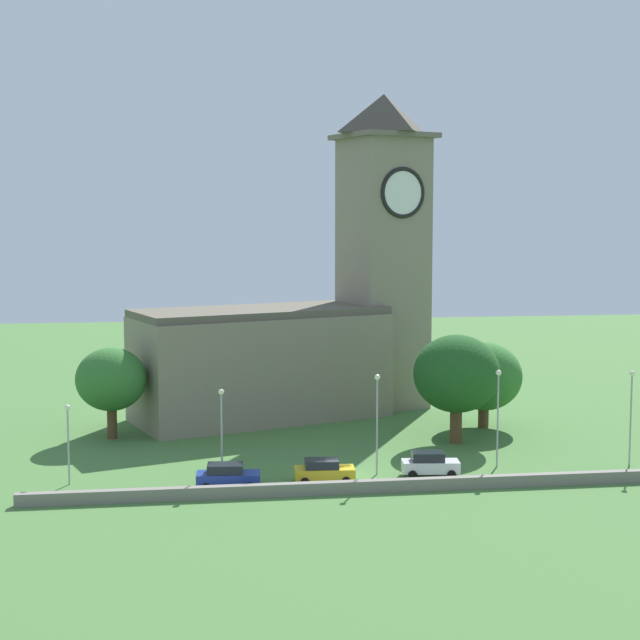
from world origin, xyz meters
TOP-DOWN VIEW (x-y plane):
  - ground_plane at (0.00, 15.00)m, footprint 200.00×200.00m
  - church at (0.67, 24.44)m, footprint 31.53×18.94m
  - quay_barrier at (0.00, -4.41)m, footprint 46.93×0.70m
  - car_blue at (-8.89, -1.87)m, footprint 4.73×2.52m
  - car_yellow at (-1.74, -1.22)m, footprint 4.55×2.48m
  - car_white at (6.47, -0.76)m, footprint 4.48×2.48m
  - streetlamp_west_end at (-20.39, 0.70)m, footprint 0.44×0.44m
  - streetlamp_west_mid at (-9.19, 0.50)m, footprint 0.44×0.44m
  - streetlamp_central at (2.58, 0.30)m, footprint 0.44×0.44m
  - streetlamp_east_mid at (12.45, 1.33)m, footprint 0.44×0.44m
  - streetlamp_east_end at (22.99, 0.29)m, footprint 0.44×0.44m
  - tree_riverside_west at (-18.32, 15.64)m, footprint 6.24×6.24m
  - tree_riverside_east at (15.80, 15.52)m, footprint 7.06×7.06m
  - tree_by_tower at (11.50, 9.75)m, footprint 7.51×7.51m

SIDE VIEW (x-z plane):
  - ground_plane at x=0.00m, z-range 0.00..0.00m
  - quay_barrier at x=0.00m, z-range 0.00..0.88m
  - car_yellow at x=-1.74m, z-range 0.01..1.72m
  - car_blue at x=-8.89m, z-range 0.01..1.81m
  - car_white at x=6.47m, z-range 0.01..1.90m
  - streetlamp_west_end at x=-20.39m, z-range 1.09..7.07m
  - streetlamp_west_mid at x=-9.19m, z-range 1.17..8.05m
  - tree_riverside_east at x=15.80m, z-range 0.81..8.83m
  - streetlamp_east_end at x=22.99m, z-range 1.21..8.80m
  - streetlamp_east_mid at x=12.45m, z-range 1.22..8.93m
  - streetlamp_central at x=2.58m, z-range 1.23..8.98m
  - tree_riverside_west at x=-18.32m, z-range 1.23..9.37m
  - tree_by_tower at x=11.50m, z-range 1.32..10.80m
  - church at x=0.67m, z-range -6.28..25.75m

